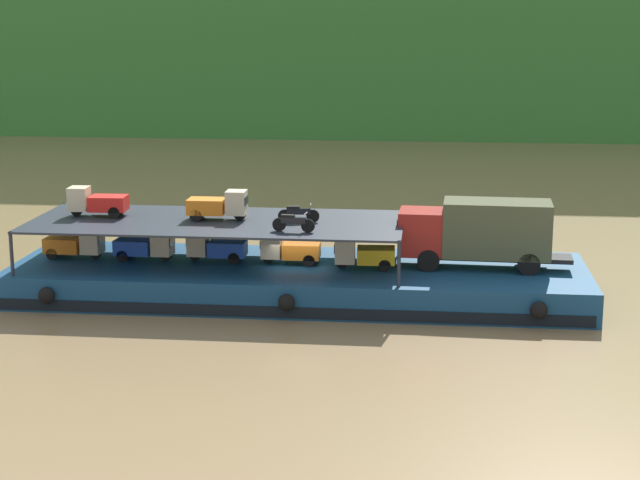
{
  "coord_description": "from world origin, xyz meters",
  "views": [
    {
      "loc": [
        5.95,
        -45.93,
        12.96
      ],
      "look_at": [
        0.99,
        0.0,
        2.7
      ],
      "focal_mm": 58.04,
      "sensor_mm": 36.0,
      "label": 1
    }
  ],
  "objects_px": {
    "mini_truck_lower_mid": "(216,247)",
    "mini_truck_lower_bow": "(364,254)",
    "cargo_barge": "(299,281)",
    "mini_truck_upper_mid": "(219,205)",
    "mini_truck_lower_aft": "(146,246)",
    "mini_truck_upper_stern": "(97,202)",
    "covered_lorry": "(479,231)",
    "motorcycle_upper_centre": "(298,213)",
    "motorcycle_upper_port": "(293,222)",
    "mini_truck_lower_stern": "(75,244)",
    "mini_truck_lower_fore": "(289,249)"
  },
  "relations": [
    {
      "from": "motorcycle_upper_port",
      "to": "motorcycle_upper_centre",
      "type": "height_order",
      "value": "same"
    },
    {
      "from": "motorcycle_upper_port",
      "to": "motorcycle_upper_centre",
      "type": "distance_m",
      "value": 2.07
    },
    {
      "from": "mini_truck_lower_fore",
      "to": "motorcycle_upper_centre",
      "type": "xyz_separation_m",
      "value": [
        0.45,
        -0.22,
        1.74
      ]
    },
    {
      "from": "cargo_barge",
      "to": "motorcycle_upper_centre",
      "type": "distance_m",
      "value": 3.18
    },
    {
      "from": "mini_truck_lower_bow",
      "to": "mini_truck_upper_stern",
      "type": "relative_size",
      "value": 1.01
    },
    {
      "from": "cargo_barge",
      "to": "mini_truck_upper_stern",
      "type": "bearing_deg",
      "value": 177.17
    },
    {
      "from": "cargo_barge",
      "to": "mini_truck_lower_bow",
      "type": "relative_size",
      "value": 9.47
    },
    {
      "from": "mini_truck_lower_aft",
      "to": "motorcycle_upper_port",
      "type": "bearing_deg",
      "value": -17.2
    },
    {
      "from": "mini_truck_lower_aft",
      "to": "motorcycle_upper_centre",
      "type": "xyz_separation_m",
      "value": [
        7.26,
        -0.19,
        1.74
      ]
    },
    {
      "from": "covered_lorry",
      "to": "mini_truck_upper_mid",
      "type": "relative_size",
      "value": 2.88
    },
    {
      "from": "cargo_barge",
      "to": "mini_truck_lower_aft",
      "type": "bearing_deg",
      "value": 178.34
    },
    {
      "from": "motorcycle_upper_centre",
      "to": "mini_truck_upper_stern",
      "type": "bearing_deg",
      "value": 177.31
    },
    {
      "from": "mini_truck_lower_mid",
      "to": "mini_truck_upper_stern",
      "type": "height_order",
      "value": "mini_truck_upper_stern"
    },
    {
      "from": "mini_truck_lower_aft",
      "to": "motorcycle_upper_port",
      "type": "distance_m",
      "value": 7.84
    },
    {
      "from": "cargo_barge",
      "to": "mini_truck_lower_stern",
      "type": "height_order",
      "value": "mini_truck_lower_stern"
    },
    {
      "from": "mini_truck_lower_aft",
      "to": "motorcycle_upper_centre",
      "type": "distance_m",
      "value": 7.47
    },
    {
      "from": "mini_truck_lower_mid",
      "to": "mini_truck_lower_stern",
      "type": "bearing_deg",
      "value": -179.23
    },
    {
      "from": "mini_truck_lower_bow",
      "to": "motorcycle_upper_port",
      "type": "relative_size",
      "value": 1.47
    },
    {
      "from": "cargo_barge",
      "to": "mini_truck_upper_stern",
      "type": "height_order",
      "value": "mini_truck_upper_stern"
    },
    {
      "from": "cargo_barge",
      "to": "mini_truck_lower_aft",
      "type": "height_order",
      "value": "mini_truck_lower_aft"
    },
    {
      "from": "cargo_barge",
      "to": "mini_truck_lower_mid",
      "type": "xyz_separation_m",
      "value": [
        -3.94,
        0.33,
        1.44
      ]
    },
    {
      "from": "cargo_barge",
      "to": "mini_truck_lower_fore",
      "type": "relative_size",
      "value": 9.59
    },
    {
      "from": "mini_truck_lower_mid",
      "to": "motorcycle_upper_port",
      "type": "distance_m",
      "value": 4.95
    },
    {
      "from": "cargo_barge",
      "to": "mini_truck_upper_mid",
      "type": "distance_m",
      "value": 5.09
    },
    {
      "from": "mini_truck_upper_mid",
      "to": "motorcycle_upper_port",
      "type": "relative_size",
      "value": 1.45
    },
    {
      "from": "mini_truck_lower_mid",
      "to": "mini_truck_lower_bow",
      "type": "xyz_separation_m",
      "value": [
        6.96,
        -0.69,
        0.0
      ]
    },
    {
      "from": "mini_truck_lower_stern",
      "to": "motorcycle_upper_port",
      "type": "bearing_deg",
      "value": -12.09
    },
    {
      "from": "mini_truck_lower_fore",
      "to": "mini_truck_lower_bow",
      "type": "relative_size",
      "value": 0.99
    },
    {
      "from": "mini_truck_upper_stern",
      "to": "cargo_barge",
      "type": "bearing_deg",
      "value": -2.83
    },
    {
      "from": "mini_truck_lower_stern",
      "to": "mini_truck_lower_mid",
      "type": "bearing_deg",
      "value": 0.77
    },
    {
      "from": "mini_truck_lower_stern",
      "to": "motorcycle_upper_centre",
      "type": "height_order",
      "value": "motorcycle_upper_centre"
    },
    {
      "from": "mini_truck_lower_fore",
      "to": "mini_truck_lower_bow",
      "type": "xyz_separation_m",
      "value": [
        3.48,
        -0.6,
        0.0
      ]
    },
    {
      "from": "covered_lorry",
      "to": "motorcycle_upper_centre",
      "type": "relative_size",
      "value": 4.16
    },
    {
      "from": "mini_truck_upper_stern",
      "to": "mini_truck_upper_mid",
      "type": "relative_size",
      "value": 1.01
    },
    {
      "from": "mini_truck_upper_mid",
      "to": "motorcycle_upper_centre",
      "type": "xyz_separation_m",
      "value": [
        3.74,
        -0.22,
        -0.26
      ]
    },
    {
      "from": "cargo_barge",
      "to": "mini_truck_lower_mid",
      "type": "relative_size",
      "value": 9.58
    },
    {
      "from": "mini_truck_lower_bow",
      "to": "cargo_barge",
      "type": "bearing_deg",
      "value": 173.26
    },
    {
      "from": "mini_truck_upper_mid",
      "to": "covered_lorry",
      "type": "bearing_deg",
      "value": 0.59
    },
    {
      "from": "motorcycle_upper_port",
      "to": "covered_lorry",
      "type": "bearing_deg",
      "value": 16.43
    },
    {
      "from": "mini_truck_lower_bow",
      "to": "motorcycle_upper_port",
      "type": "distance_m",
      "value": 3.85
    },
    {
      "from": "mini_truck_lower_aft",
      "to": "mini_truck_lower_mid",
      "type": "height_order",
      "value": "same"
    },
    {
      "from": "covered_lorry",
      "to": "mini_truck_upper_mid",
      "type": "distance_m",
      "value": 12.0
    },
    {
      "from": "mini_truck_lower_aft",
      "to": "mini_truck_lower_mid",
      "type": "xyz_separation_m",
      "value": [
        3.33,
        0.12,
        0.0
      ]
    },
    {
      "from": "mini_truck_lower_stern",
      "to": "mini_truck_upper_mid",
      "type": "xyz_separation_m",
      "value": [
        6.93,
        -0.0,
        2.0
      ]
    },
    {
      "from": "mini_truck_upper_stern",
      "to": "motorcycle_upper_centre",
      "type": "bearing_deg",
      "value": -2.69
    },
    {
      "from": "cargo_barge",
      "to": "covered_lorry",
      "type": "bearing_deg",
      "value": 2.53
    },
    {
      "from": "mini_truck_upper_mid",
      "to": "mini_truck_lower_aft",
      "type": "bearing_deg",
      "value": -179.51
    },
    {
      "from": "mini_truck_lower_aft",
      "to": "mini_truck_upper_mid",
      "type": "bearing_deg",
      "value": 0.49
    },
    {
      "from": "covered_lorry",
      "to": "motorcycle_upper_port",
      "type": "xyz_separation_m",
      "value": [
        -8.18,
        -2.41,
        0.74
      ]
    },
    {
      "from": "mini_truck_lower_mid",
      "to": "mini_truck_lower_fore",
      "type": "distance_m",
      "value": 3.49
    }
  ]
}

